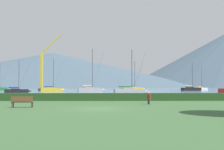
{
  "coord_description": "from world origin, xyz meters",
  "views": [
    {
      "loc": [
        0.82,
        -20.98,
        1.86
      ],
      "look_at": [
        1.92,
        54.8,
        4.94
      ],
      "focal_mm": 41.54,
      "sensor_mm": 36.0,
      "label": 1
    }
  ],
  "objects_px": {
    "sailboat_slip_12": "(91,89)",
    "sailboat_slip_0": "(191,89)",
    "sailboat_slip_8": "(17,91)",
    "sailboat_slip_4": "(130,91)",
    "sailboat_slip_3": "(201,89)",
    "dock_crane": "(43,73)",
    "person_seated_viewer": "(149,97)",
    "sailboat_slip_10": "(134,89)",
    "sailboat_slip_2": "(52,89)",
    "park_bench_near_path": "(22,101)"
  },
  "relations": [
    {
      "from": "sailboat_slip_12",
      "to": "person_seated_viewer",
      "type": "distance_m",
      "value": 52.55
    },
    {
      "from": "sailboat_slip_0",
      "to": "sailboat_slip_3",
      "type": "distance_m",
      "value": 19.52
    },
    {
      "from": "sailboat_slip_8",
      "to": "sailboat_slip_10",
      "type": "xyz_separation_m",
      "value": [
        32.74,
        30.18,
        0.15
      ]
    },
    {
      "from": "sailboat_slip_0",
      "to": "sailboat_slip_10",
      "type": "distance_m",
      "value": 20.98
    },
    {
      "from": "sailboat_slip_0",
      "to": "sailboat_slip_10",
      "type": "height_order",
      "value": "sailboat_slip_10"
    },
    {
      "from": "sailboat_slip_4",
      "to": "park_bench_near_path",
      "type": "xyz_separation_m",
      "value": [
        -12.15,
        -36.04,
        -0.13
      ]
    },
    {
      "from": "sailboat_slip_3",
      "to": "sailboat_slip_4",
      "type": "bearing_deg",
      "value": -137.54
    },
    {
      "from": "sailboat_slip_3",
      "to": "sailboat_slip_10",
      "type": "bearing_deg",
      "value": -168.92
    },
    {
      "from": "sailboat_slip_8",
      "to": "sailboat_slip_10",
      "type": "distance_m",
      "value": 44.53
    },
    {
      "from": "sailboat_slip_4",
      "to": "sailboat_slip_10",
      "type": "height_order",
      "value": "sailboat_slip_10"
    },
    {
      "from": "sailboat_slip_0",
      "to": "sailboat_slip_10",
      "type": "xyz_separation_m",
      "value": [
        -20.8,
        2.79,
        0.03
      ]
    },
    {
      "from": "sailboat_slip_10",
      "to": "sailboat_slip_8",
      "type": "bearing_deg",
      "value": -146.56
    },
    {
      "from": "sailboat_slip_0",
      "to": "sailboat_slip_12",
      "type": "bearing_deg",
      "value": -165.36
    },
    {
      "from": "sailboat_slip_2",
      "to": "person_seated_viewer",
      "type": "bearing_deg",
      "value": -77.99
    },
    {
      "from": "sailboat_slip_8",
      "to": "person_seated_viewer",
      "type": "height_order",
      "value": "sailboat_slip_8"
    },
    {
      "from": "sailboat_slip_10",
      "to": "sailboat_slip_12",
      "type": "relative_size",
      "value": 0.87
    },
    {
      "from": "sailboat_slip_12",
      "to": "sailboat_slip_3",
      "type": "bearing_deg",
      "value": 23.67
    },
    {
      "from": "sailboat_slip_0",
      "to": "sailboat_slip_8",
      "type": "distance_m",
      "value": 60.14
    },
    {
      "from": "sailboat_slip_4",
      "to": "sailboat_slip_12",
      "type": "bearing_deg",
      "value": 108.79
    },
    {
      "from": "sailboat_slip_3",
      "to": "sailboat_slip_8",
      "type": "bearing_deg",
      "value": -158.85
    },
    {
      "from": "sailboat_slip_3",
      "to": "sailboat_slip_12",
      "type": "distance_m",
      "value": 56.15
    },
    {
      "from": "sailboat_slip_12",
      "to": "person_seated_viewer",
      "type": "xyz_separation_m",
      "value": [
        9.28,
        -51.73,
        -0.03
      ]
    },
    {
      "from": "sailboat_slip_3",
      "to": "person_seated_viewer",
      "type": "relative_size",
      "value": 8.0
    },
    {
      "from": "sailboat_slip_4",
      "to": "park_bench_near_path",
      "type": "bearing_deg",
      "value": -117.54
    },
    {
      "from": "sailboat_slip_3",
      "to": "sailboat_slip_10",
      "type": "relative_size",
      "value": 0.9
    },
    {
      "from": "sailboat_slip_8",
      "to": "sailboat_slip_12",
      "type": "relative_size",
      "value": 0.65
    },
    {
      "from": "sailboat_slip_2",
      "to": "sailboat_slip_12",
      "type": "xyz_separation_m",
      "value": [
        12.48,
        -4.4,
        0.09
      ]
    },
    {
      "from": "sailboat_slip_4",
      "to": "sailboat_slip_10",
      "type": "relative_size",
      "value": 0.89
    },
    {
      "from": "sailboat_slip_2",
      "to": "park_bench_near_path",
      "type": "relative_size",
      "value": 5.69
    },
    {
      "from": "sailboat_slip_4",
      "to": "dock_crane",
      "type": "xyz_separation_m",
      "value": [
        -28.5,
        35.07,
        5.74
      ]
    },
    {
      "from": "sailboat_slip_2",
      "to": "park_bench_near_path",
      "type": "height_order",
      "value": "sailboat_slip_2"
    },
    {
      "from": "sailboat_slip_3",
      "to": "sailboat_slip_12",
      "type": "height_order",
      "value": "sailboat_slip_12"
    },
    {
      "from": "sailboat_slip_12",
      "to": "sailboat_slip_0",
      "type": "bearing_deg",
      "value": 11.97
    },
    {
      "from": "person_seated_viewer",
      "to": "dock_crane",
      "type": "xyz_separation_m",
      "value": [
        -27.66,
        67.5,
        5.72
      ]
    },
    {
      "from": "sailboat_slip_4",
      "to": "sailboat_slip_12",
      "type": "xyz_separation_m",
      "value": [
        -10.12,
        19.29,
        0.05
      ]
    },
    {
      "from": "sailboat_slip_0",
      "to": "person_seated_viewer",
      "type": "bearing_deg",
      "value": -121.24
    },
    {
      "from": "sailboat_slip_3",
      "to": "park_bench_near_path",
      "type": "distance_m",
      "value": 100.5
    },
    {
      "from": "sailboat_slip_0",
      "to": "dock_crane",
      "type": "relative_size",
      "value": 0.5
    },
    {
      "from": "sailboat_slip_3",
      "to": "sailboat_slip_10",
      "type": "xyz_separation_m",
      "value": [
        -30.4,
        -14.2,
        0.14
      ]
    },
    {
      "from": "sailboat_slip_10",
      "to": "person_seated_viewer",
      "type": "bearing_deg",
      "value": -103.62
    },
    {
      "from": "sailboat_slip_2",
      "to": "sailboat_slip_10",
      "type": "bearing_deg",
      "value": 19.41
    },
    {
      "from": "sailboat_slip_8",
      "to": "sailboat_slip_10",
      "type": "bearing_deg",
      "value": 26.69
    },
    {
      "from": "sailboat_slip_10",
      "to": "sailboat_slip_2",
      "type": "bearing_deg",
      "value": -160.64
    },
    {
      "from": "sailboat_slip_12",
      "to": "park_bench_near_path",
      "type": "xyz_separation_m",
      "value": [
        -2.03,
        -55.32,
        -0.18
      ]
    },
    {
      "from": "sailboat_slip_0",
      "to": "park_bench_near_path",
      "type": "distance_m",
      "value": 80.99
    },
    {
      "from": "sailboat_slip_3",
      "to": "dock_crane",
      "type": "relative_size",
      "value": 0.49
    },
    {
      "from": "sailboat_slip_2",
      "to": "sailboat_slip_10",
      "type": "xyz_separation_m",
      "value": [
        27.2,
        14.82,
        0.07
      ]
    },
    {
      "from": "person_seated_viewer",
      "to": "sailboat_slip_8",
      "type": "bearing_deg",
      "value": 107.15
    },
    {
      "from": "sailboat_slip_8",
      "to": "sailboat_slip_4",
      "type": "bearing_deg",
      "value": -32.47
    },
    {
      "from": "sailboat_slip_0",
      "to": "sailboat_slip_2",
      "type": "height_order",
      "value": "sailboat_slip_2"
    }
  ]
}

